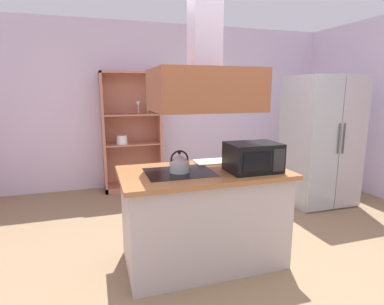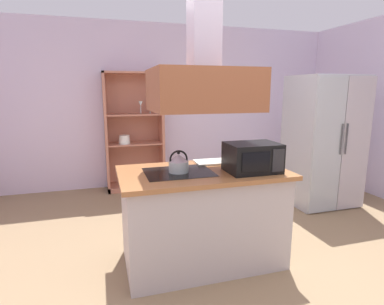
% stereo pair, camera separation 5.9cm
% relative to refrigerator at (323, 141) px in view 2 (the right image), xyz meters
% --- Properties ---
extents(ground_plane, '(7.80, 7.80, 0.00)m').
position_rel_refrigerator_xyz_m(ground_plane, '(-1.90, -1.30, -0.91)').
color(ground_plane, '#907553').
extents(wall_back, '(6.00, 0.12, 2.70)m').
position_rel_refrigerator_xyz_m(wall_back, '(-1.90, 1.70, 0.44)').
color(wall_back, silver).
rests_on(wall_back, ground).
extents(kitchen_island, '(1.52, 0.85, 0.90)m').
position_rel_refrigerator_xyz_m(kitchen_island, '(-2.14, -1.02, -0.46)').
color(kitchen_island, '#B9B1AE').
rests_on(kitchen_island, ground).
extents(range_hood, '(0.90, 0.70, 1.26)m').
position_rel_refrigerator_xyz_m(range_hood, '(-2.14, -1.02, 0.83)').
color(range_hood, '#955232').
extents(refrigerator, '(0.90, 0.77, 1.82)m').
position_rel_refrigerator_xyz_m(refrigerator, '(0.00, 0.00, 0.00)').
color(refrigerator, '#B0B5BC').
rests_on(refrigerator, ground).
extents(dish_cabinet, '(0.93, 0.40, 1.90)m').
position_rel_refrigerator_xyz_m(dish_cabinet, '(-2.49, 1.48, -0.06)').
color(dish_cabinet, '#BA725A').
rests_on(dish_cabinet, ground).
extents(kettle, '(0.18, 0.18, 0.20)m').
position_rel_refrigerator_xyz_m(kettle, '(-2.37, -1.02, 0.08)').
color(kettle, '#B4C2C0').
rests_on(kettle, kitchen_island).
extents(cutting_board, '(0.35, 0.25, 0.02)m').
position_rel_refrigerator_xyz_m(cutting_board, '(-1.95, -0.76, -0.00)').
color(cutting_board, white).
rests_on(cutting_board, kitchen_island).
extents(microwave, '(0.46, 0.35, 0.26)m').
position_rel_refrigerator_xyz_m(microwave, '(-1.73, -1.18, 0.12)').
color(microwave, black).
rests_on(microwave, kitchen_island).
extents(wine_glass_on_counter, '(0.08, 0.08, 0.21)m').
position_rel_refrigerator_xyz_m(wine_glass_on_counter, '(-1.57, -0.75, 0.14)').
color(wine_glass_on_counter, silver).
rests_on(wine_glass_on_counter, kitchen_island).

